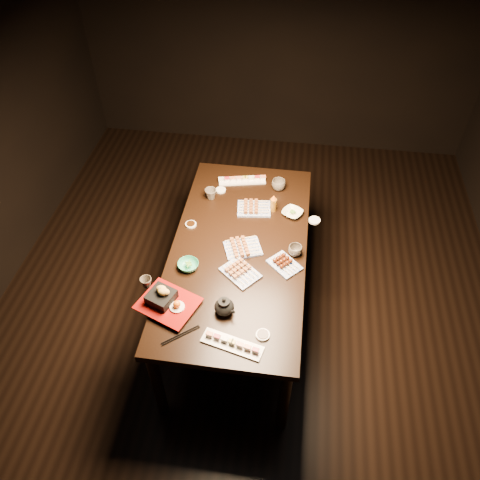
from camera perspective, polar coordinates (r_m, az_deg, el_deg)
name	(u,v)px	position (r m, az deg, el deg)	size (l,w,h in m)	color
ground	(247,321)	(3.67, 0.83, -9.81)	(5.00, 5.00, 0.00)	black
dining_table	(239,283)	(3.42, -0.12, -5.25)	(0.90, 1.80, 0.75)	black
sushi_platter_near	(232,343)	(2.65, -0.96, -12.43)	(0.35, 0.10, 0.04)	white
sushi_platter_far	(242,179)	(3.65, 0.26, 7.45)	(0.36, 0.10, 0.04)	white
yakitori_plate_center	(243,246)	(3.10, 0.35, -0.77)	(0.24, 0.17, 0.06)	#828EB6
yakitori_plate_right	(240,271)	(2.96, 0.04, -3.75)	(0.23, 0.17, 0.06)	#828EB6
yakitori_plate_left	(254,206)	(3.39, 1.72, 4.11)	(0.24, 0.17, 0.06)	#828EB6
tsukune_plate	(285,263)	(3.02, 5.45, -2.79)	(0.20, 0.15, 0.05)	#828EB6
edamame_bowl_green	(188,265)	(3.02, -6.33, -3.08)	(0.13, 0.13, 0.04)	#329A70
edamame_bowl_cream	(292,213)	(3.38, 6.39, 3.30)	(0.14, 0.14, 0.03)	beige
tempura_tray	(167,299)	(2.81, -8.85, -7.17)	(0.34, 0.27, 0.12)	black
teacup_near_left	(146,282)	(2.95, -11.37, -5.08)	(0.07, 0.07, 0.07)	#4E453C
teacup_mid_right	(295,250)	(3.09, 6.74, -1.27)	(0.09, 0.09, 0.07)	#4E453C
teacup_far_left	(211,194)	(3.49, -3.59, 5.63)	(0.09, 0.09, 0.08)	#4E453C
teacup_far_right	(279,185)	(3.57, 4.72, 6.72)	(0.10, 0.10, 0.08)	#4E453C
teapot	(224,305)	(2.75, -1.94, -7.98)	(0.14, 0.14, 0.12)	black
condiment_bottle	(273,203)	(3.37, 4.10, 4.53)	(0.05, 0.05, 0.14)	brown
sauce_dish_west	(191,224)	(3.30, -6.01, 1.90)	(0.08, 0.08, 0.01)	white
sauce_dish_east	(314,220)	(3.35, 9.07, 2.37)	(0.08, 0.08, 0.01)	white
sauce_dish_se	(263,335)	(2.70, 2.80, -11.49)	(0.08, 0.08, 0.01)	white
sauce_dish_nw	(221,190)	(3.57, -2.36, 6.10)	(0.08, 0.08, 0.01)	white
chopsticks_near	(181,335)	(2.72, -7.24, -11.43)	(0.24, 0.02, 0.01)	black
chopsticks_se	(245,348)	(2.66, 0.63, -13.00)	(0.20, 0.02, 0.01)	black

